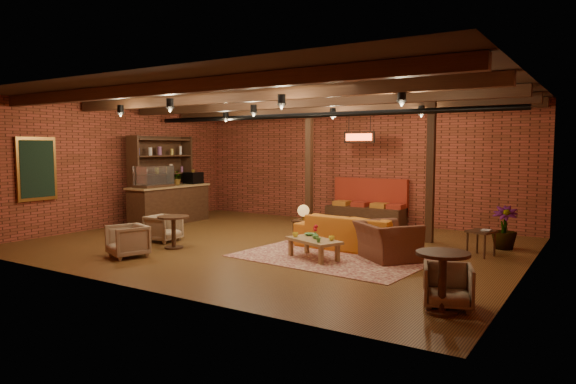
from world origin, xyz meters
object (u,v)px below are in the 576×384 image
Objects in this scene: armchair_far at (448,284)px; armchair_b at (128,239)px; round_table_left at (174,226)px; plant_tall at (506,185)px; armchair_right at (387,235)px; side_table_book at (481,232)px; armchair_a at (163,227)px; round_table_right at (443,272)px; side_table_lamp at (303,214)px; sofa at (355,232)px; coffee_table at (314,241)px.

armchair_b is at bearing 162.55° from armchair_far.
armchair_b reaches higher than round_table_left.
plant_tall is at bearing 72.29° from armchair_far.
round_table_left is 0.25× the size of plant_tall.
armchair_right reaches higher than side_table_book.
armchair_a is at bearing 149.76° from round_table_left.
armchair_right is (4.29, 2.39, 0.13)m from armchair_b.
armchair_a is 0.60× the size of armchair_right.
armchair_b is at bearing -141.88° from plant_tall.
armchair_a is at bearing -161.04° from side_table_book.
armchair_a is 0.25× the size of plant_tall.
armchair_far is (6.62, -1.39, -0.01)m from armchair_a.
plant_tall is (5.80, 3.58, 0.88)m from round_table_left.
armchair_far is (0.00, 0.27, -0.21)m from round_table_right.
round_table_right is at bearing -89.10° from plant_tall.
round_table_left is at bearing 57.00° from armchair_right.
armchair_a is 1.15× the size of side_table_book.
armchair_far is (0.32, -3.55, -0.15)m from side_table_book.
armchair_right is (2.26, -0.78, -0.16)m from side_table_lamp.
round_table_right is at bearing 133.56° from sofa.
armchair_right is at bearing 150.86° from sofa.
armchair_right is 1.90m from side_table_book.
sofa is 1.26m from coffee_table.
plant_tall reaches higher than coffee_table.
side_table_lamp is 1.05× the size of round_table_right.
side_table_lamp is 0.76× the size of armchair_right.
armchair_b is 1.20× the size of side_table_book.
round_table_right is (6.02, -0.14, 0.18)m from armchair_b.
side_table_lamp reaches higher than armchair_b.
armchair_b reaches higher than armchair_far.
armchair_b is (-3.09, -1.74, 0.00)m from coffee_table.
side_table_book is 0.90× the size of armchair_far.
armchair_a is 1.04× the size of armchair_far.
round_table_left reaches higher than coffee_table.
armchair_right is 1.90× the size of side_table_book.
armchair_b is at bearing -122.67° from side_table_lamp.
armchair_right is at bearing 108.67° from armchair_far.
plant_tall reaches higher than sofa.
side_table_lamp is 3.70m from side_table_book.
round_table_left is at bearing 33.56° from sofa.
armchair_b is 7.61m from plant_tall.
side_table_lamp is (-1.06, 1.42, 0.29)m from coffee_table.
round_table_right is at bearing -85.15° from side_table_book.
armchair_b is 6.02m from armchair_far.
sofa is at bearing -8.10° from side_table_lamp.
armchair_right is at bearing 49.38° from armchair_b.
armchair_far is (1.72, -2.26, -0.16)m from armchair_right.
armchair_b is at bearing 68.63° from armchair_right.
armchair_b is (-0.14, -1.08, -0.12)m from round_table_left.
armchair_right reaches higher than armchair_b.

